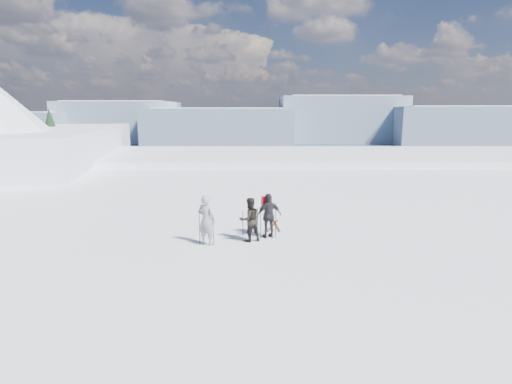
# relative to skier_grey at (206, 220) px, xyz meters

# --- Properties ---
(lake_basin) EXTENTS (820.00, 820.00, 71.62)m
(lake_basin) POSITION_rel_skier_grey_xyz_m (3.15, 27.19, -7.40)
(lake_basin) COLOR white
(lake_basin) RESTS_ON ground
(far_mountain_range) EXTENTS (770.00, 110.00, 53.00)m
(far_mountain_range) POSITION_rel_skier_grey_xyz_m (32.75, 451.98, -8.09)
(far_mountain_range) COLOR slate
(far_mountain_range) RESTS_ON ground
(near_ridge) EXTENTS (31.37, 35.68, 25.62)m
(near_ridge) POSITION_rel_skier_grey_xyz_m (-23.41, 26.54, -4.38)
(near_ridge) COLOR white
(near_ridge) RESTS_ON ground
(skier_grey) EXTENTS (0.78, 0.67, 1.79)m
(skier_grey) POSITION_rel_skier_grey_xyz_m (0.00, 0.00, 0.00)
(skier_grey) COLOR gray
(skier_grey) RESTS_ON ground
(skier_dark) EXTENTS (0.97, 0.89, 1.61)m
(skier_dark) POSITION_rel_skier_grey_xyz_m (1.50, 0.38, -0.09)
(skier_dark) COLOR black
(skier_dark) RESTS_ON ground
(skier_pack) EXTENTS (1.06, 0.72, 1.67)m
(skier_pack) POSITION_rel_skier_grey_xyz_m (2.21, 0.80, -0.06)
(skier_pack) COLOR black
(skier_pack) RESTS_ON ground
(backpack) EXTENTS (0.40, 0.31, 0.47)m
(backpack) POSITION_rel_skier_grey_xyz_m (2.13, 1.04, 1.01)
(backpack) COLOR red
(backpack) RESTS_ON skier_pack
(ski_poles) EXTENTS (2.72, 0.86, 1.34)m
(ski_poles) POSITION_rel_skier_grey_xyz_m (1.26, 0.30, -0.29)
(ski_poles) COLOR black
(ski_poles) RESTS_ON ground
(skis_loose) EXTENTS (0.56, 1.70, 0.03)m
(skis_loose) POSITION_rel_skier_grey_xyz_m (2.51, 2.33, -0.88)
(skis_loose) COLOR black
(skis_loose) RESTS_ON ground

